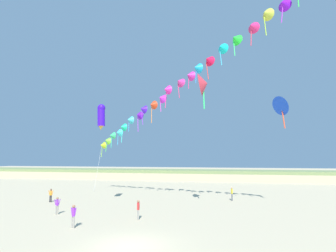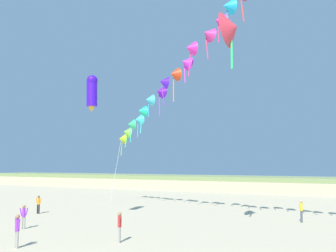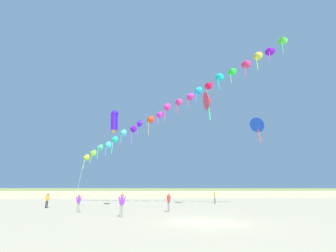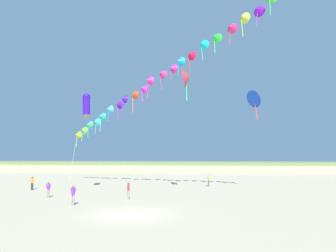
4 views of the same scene
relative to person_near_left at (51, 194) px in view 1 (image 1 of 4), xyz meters
name	(u,v)px [view 1 (image 1 of 4)]	position (x,y,z in m)	size (l,w,h in m)	color
ground_plane	(129,247)	(13.96, -12.26, -0.86)	(240.00, 240.00, 0.00)	beige
dune_ridge	(200,175)	(13.96, 34.22, 0.22)	(120.00, 9.99, 2.18)	#BFAE8B
person_near_left	(51,194)	(0.00, 0.00, 0.00)	(0.51, 0.27, 1.49)	black
person_near_right	(57,204)	(4.69, -5.57, 0.01)	(0.42, 0.43, 1.51)	gray
person_mid_center	(73,215)	(8.66, -9.38, 0.08)	(0.56, 0.27, 1.63)	gray
person_far_left	(232,193)	(20.19, 5.29, 0.05)	(0.22, 0.56, 1.58)	#474C56
person_far_right	(138,208)	(12.43, -6.01, 0.05)	(0.33, 0.52, 1.57)	gray
kite_banner_string	(169,91)	(13.20, 2.42, 11.92)	(26.05, 18.57, 19.07)	#AAD01F
large_kite_low_lead	(101,116)	(6.69, -1.56, 8.59)	(1.19, 1.15, 2.77)	#3710D1
large_kite_mid_trail	(204,84)	(17.64, -2.40, 11.17)	(1.10, 2.22, 3.59)	#DD3545
large_kite_high_solo	(283,105)	(25.33, 0.88, 9.46)	(2.25, 2.45, 3.47)	blue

